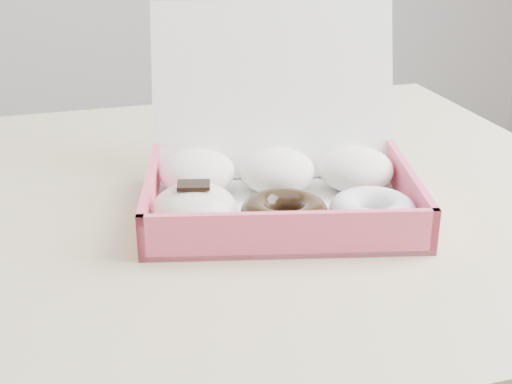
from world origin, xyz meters
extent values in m
cube|color=#CEBB87|center=(0.00, 0.00, 0.73)|extent=(1.20, 0.80, 0.04)
cylinder|color=#CEBB87|center=(0.55, 0.35, 0.35)|extent=(0.05, 0.05, 0.71)
cube|color=white|center=(0.18, -0.07, 0.75)|extent=(0.34, 0.28, 0.01)
cube|color=#E5526F|center=(0.15, -0.17, 0.77)|extent=(0.29, 0.08, 0.05)
cube|color=white|center=(0.20, 0.03, 0.77)|extent=(0.29, 0.08, 0.05)
cube|color=#E5526F|center=(0.04, -0.04, 0.77)|extent=(0.06, 0.21, 0.05)
cube|color=#E5526F|center=(0.32, -0.10, 0.77)|extent=(0.06, 0.21, 0.05)
cube|color=white|center=(0.21, 0.05, 0.86)|extent=(0.31, 0.15, 0.21)
ellipsoid|color=white|center=(0.10, 0.00, 0.78)|extent=(0.11, 0.11, 0.05)
ellipsoid|color=white|center=(0.19, -0.02, 0.78)|extent=(0.11, 0.11, 0.05)
ellipsoid|color=white|center=(0.28, -0.04, 0.78)|extent=(0.11, 0.11, 0.05)
ellipsoid|color=beige|center=(0.08, -0.10, 0.78)|extent=(0.11, 0.11, 0.05)
cube|color=black|center=(0.08, -0.10, 0.81)|extent=(0.04, 0.03, 0.00)
torus|color=black|center=(0.17, -0.12, 0.77)|extent=(0.11, 0.11, 0.03)
torus|color=white|center=(0.26, -0.14, 0.77)|extent=(0.11, 0.11, 0.03)
camera|label=1|loc=(-0.05, -0.76, 1.09)|focal=50.00mm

